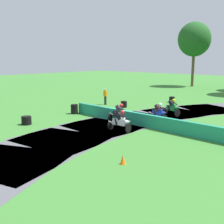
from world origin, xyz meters
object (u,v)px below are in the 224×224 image
(motorcycle_fourth_white, at_px, (121,121))
(motorcycle_lead_green, at_px, (172,107))
(traffic_cone, at_px, (123,159))
(motorcycle_chase_blue, at_px, (159,112))
(tire_stack_mid_b, at_px, (74,109))
(tire_stack_near, at_px, (172,100))
(tire_stack_far, at_px, (26,120))
(tire_stack_mid_a, at_px, (124,104))
(motorcycle_trailing_black, at_px, (120,113))
(track_marshal, at_px, (105,97))

(motorcycle_fourth_white, bearing_deg, motorcycle_lead_green, 91.81)
(motorcycle_fourth_white, bearing_deg, traffic_cone, -49.08)
(motorcycle_chase_blue, bearing_deg, tire_stack_mid_b, -161.94)
(motorcycle_fourth_white, height_order, tire_stack_near, motorcycle_fourth_white)
(tire_stack_near, height_order, tire_stack_far, same)
(tire_stack_mid_b, height_order, tire_stack_far, tire_stack_mid_b)
(motorcycle_fourth_white, distance_m, tire_stack_mid_a, 9.24)
(tire_stack_far, bearing_deg, motorcycle_lead_green, 58.53)
(motorcycle_trailing_black, distance_m, tire_stack_far, 6.75)
(motorcycle_chase_blue, bearing_deg, tire_stack_mid_a, 152.67)
(tire_stack_near, xyz_separation_m, tire_stack_mid_b, (-2.93, -11.15, 0.10))
(motorcycle_chase_blue, xyz_separation_m, motorcycle_fourth_white, (-0.15, -4.25, -0.00))
(motorcycle_lead_green, bearing_deg, track_marshal, 177.34)
(motorcycle_lead_green, xyz_separation_m, track_marshal, (-7.88, 0.37, 0.16))
(motorcycle_trailing_black, relative_size, traffic_cone, 3.82)
(motorcycle_lead_green, bearing_deg, motorcycle_trailing_black, -109.42)
(tire_stack_near, bearing_deg, motorcycle_fourth_white, -73.59)
(motorcycle_lead_green, distance_m, tire_stack_mid_a, 5.49)
(motorcycle_lead_green, xyz_separation_m, tire_stack_far, (-6.05, -9.89, -0.36))
(tire_stack_mid_b, bearing_deg, motorcycle_chase_blue, 18.06)
(motorcycle_fourth_white, relative_size, traffic_cone, 3.82)
(tire_stack_near, height_order, tire_stack_mid_b, tire_stack_mid_b)
(motorcycle_fourth_white, bearing_deg, tire_stack_mid_a, 128.03)
(motorcycle_trailing_black, bearing_deg, motorcycle_chase_blue, 45.87)
(traffic_cone, bearing_deg, track_marshal, 135.59)
(motorcycle_lead_green, relative_size, traffic_cone, 3.88)
(motorcycle_lead_green, relative_size, motorcycle_chase_blue, 1.00)
(tire_stack_mid_a, relative_size, tire_stack_far, 0.86)
(tire_stack_far, bearing_deg, tire_stack_mid_b, 96.07)
(motorcycle_fourth_white, xyz_separation_m, traffic_cone, (3.90, -4.50, -0.44))
(motorcycle_chase_blue, distance_m, tire_stack_mid_a, 6.58)
(motorcycle_trailing_black, bearing_deg, motorcycle_fourth_white, -48.47)
(motorcycle_trailing_black, xyz_separation_m, motorcycle_fourth_white, (1.89, -2.14, 0.01))
(motorcycle_chase_blue, relative_size, tire_stack_mid_a, 2.86)
(tire_stack_mid_a, bearing_deg, tire_stack_mid_b, -101.89)
(motorcycle_fourth_white, distance_m, track_marshal, 10.88)
(tire_stack_near, xyz_separation_m, track_marshal, (-4.23, -5.87, 0.52))
(tire_stack_far, distance_m, traffic_cone, 10.28)
(motorcycle_trailing_black, height_order, track_marshal, track_marshal)
(motorcycle_lead_green, height_order, tire_stack_near, motorcycle_lead_green)
(motorcycle_lead_green, bearing_deg, tire_stack_mid_b, -143.28)
(motorcycle_chase_blue, height_order, motorcycle_trailing_black, motorcycle_chase_blue)
(motorcycle_chase_blue, xyz_separation_m, tire_stack_far, (-6.42, -7.25, -0.36))
(motorcycle_lead_green, bearing_deg, motorcycle_chase_blue, -81.96)
(tire_stack_mid_b, distance_m, tire_stack_far, 5.01)
(tire_stack_near, height_order, tire_stack_mid_a, same)
(motorcycle_lead_green, bearing_deg, motorcycle_fourth_white, -88.19)
(tire_stack_mid_a, xyz_separation_m, tire_stack_far, (-0.58, -10.26, 0.00))
(motorcycle_trailing_black, xyz_separation_m, tire_stack_near, (-1.97, 10.99, -0.35))
(motorcycle_fourth_white, relative_size, tire_stack_far, 2.40)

